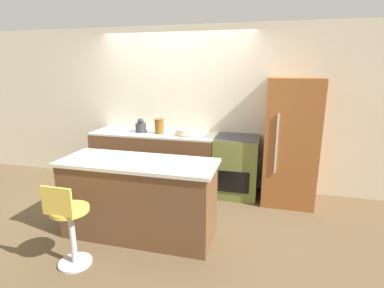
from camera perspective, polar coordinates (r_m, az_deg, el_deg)
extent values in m
plane|color=brown|center=(4.79, -5.01, -9.71)|extent=(14.00, 14.00, 0.00)
cube|color=beige|center=(5.06, -2.76, 6.96)|extent=(8.00, 0.06, 2.60)
cube|color=brown|center=(5.03, -7.15, -3.16)|extent=(2.04, 0.63, 0.89)
cube|color=beige|center=(4.91, -7.31, 1.97)|extent=(2.04, 0.63, 0.03)
cube|color=#9EA3A8|center=(5.05, -11.09, 2.38)|extent=(0.44, 0.34, 0.01)
cube|color=brown|center=(3.63, -10.00, -10.44)|extent=(1.74, 0.65, 0.88)
cube|color=beige|center=(3.47, -10.33, -3.50)|extent=(1.81, 0.69, 0.04)
cube|color=olive|center=(4.71, 8.43, -4.23)|extent=(0.65, 0.63, 0.92)
cube|color=black|center=(4.46, 7.90, -7.19)|extent=(0.46, 0.01, 0.32)
cube|color=#333338|center=(4.58, 8.64, 1.28)|extent=(0.62, 0.60, 0.01)
cube|color=#995628|center=(4.54, 18.22, 0.38)|extent=(0.73, 0.69, 1.82)
cube|color=silver|center=(4.18, 15.80, 0.00)|extent=(0.02, 0.02, 0.82)
cylinder|color=#B7B7BC|center=(3.51, -21.31, -20.27)|extent=(0.34, 0.34, 0.02)
cylinder|color=#B7B7BC|center=(3.36, -21.76, -16.33)|extent=(0.06, 0.06, 0.58)
cylinder|color=gold|center=(3.22, -22.28, -11.54)|extent=(0.37, 0.37, 0.04)
cube|color=gold|center=(3.05, -24.35, -9.97)|extent=(0.32, 0.02, 0.28)
cylinder|color=#333338|center=(4.95, -9.71, 3.12)|extent=(0.18, 0.18, 0.15)
sphere|color=#333338|center=(4.93, -9.76, 4.32)|extent=(0.10, 0.10, 0.10)
cylinder|color=#C1B28E|center=(4.70, -1.33, 2.35)|extent=(0.30, 0.30, 0.09)
cylinder|color=brown|center=(4.82, -6.25, 3.32)|extent=(0.15, 0.15, 0.21)
cylinder|color=brown|center=(4.80, -6.29, 4.64)|extent=(0.15, 0.15, 0.02)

